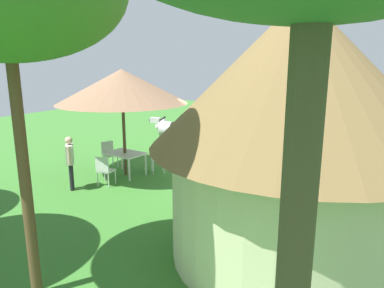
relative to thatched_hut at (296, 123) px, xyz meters
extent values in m
plane|color=#3A792D|center=(3.28, -4.03, -2.57)|extent=(36.00, 36.00, 0.00)
cylinder|color=beige|center=(0.00, 0.00, -1.51)|extent=(4.44, 4.44, 2.12)
cone|color=brown|center=(0.00, 0.00, 0.87)|extent=(5.26, 5.26, 2.63)
cylinder|color=brown|center=(6.02, -2.10, -1.40)|extent=(0.10, 0.10, 2.34)
cone|color=#906A4E|center=(6.02, -2.10, 0.30)|extent=(4.09, 4.09, 1.06)
cube|color=silver|center=(6.02, -2.10, -1.85)|extent=(1.29, 0.95, 0.04)
cylinder|color=silver|center=(5.49, -1.69, -2.22)|extent=(0.06, 0.06, 0.70)
cylinder|color=silver|center=(6.60, -1.77, -2.22)|extent=(0.06, 0.06, 0.70)
cylinder|color=silver|center=(5.44, -2.43, -2.22)|extent=(0.06, 0.06, 0.70)
cylinder|color=silver|center=(6.54, -2.51, -2.22)|extent=(0.06, 0.06, 0.70)
cube|color=white|center=(5.25, -2.84, -2.12)|extent=(0.61, 0.61, 0.04)
cube|color=white|center=(5.12, -2.97, -1.89)|extent=(0.33, 0.34, 0.45)
cylinder|color=white|center=(5.25, -2.58, -2.34)|extent=(0.04, 0.04, 0.45)
cylinder|color=white|center=(5.51, -2.85, -2.34)|extent=(0.04, 0.04, 0.45)
cylinder|color=white|center=(4.99, -2.83, -2.34)|extent=(0.04, 0.04, 0.45)
cylinder|color=white|center=(5.26, -3.10, -2.34)|extent=(0.04, 0.04, 0.45)
cube|color=silver|center=(7.02, -2.45, -2.12)|extent=(0.54, 0.55, 0.04)
cube|color=silver|center=(7.20, -2.51, -1.89)|extent=(0.18, 0.43, 0.45)
cylinder|color=silver|center=(6.79, -2.57, -2.34)|extent=(0.04, 0.04, 0.45)
cylinder|color=silver|center=(6.91, -2.21, -2.34)|extent=(0.04, 0.04, 0.45)
cylinder|color=silver|center=(7.13, -2.68, -2.34)|extent=(0.04, 0.04, 0.45)
cylinder|color=silver|center=(7.25, -2.33, -2.34)|extent=(0.04, 0.04, 0.45)
cube|color=silver|center=(5.83, -1.05, -2.12)|extent=(0.51, 0.49, 0.04)
cube|color=silver|center=(5.80, -0.87, -1.89)|extent=(0.44, 0.12, 0.45)
cylinder|color=silver|center=(6.05, -1.20, -2.34)|extent=(0.04, 0.04, 0.45)
cylinder|color=silver|center=(5.68, -1.26, -2.34)|extent=(0.04, 0.04, 0.45)
cylinder|color=silver|center=(5.99, -0.84, -2.34)|extent=(0.04, 0.04, 0.45)
cylinder|color=silver|center=(5.61, -0.91, -2.34)|extent=(0.04, 0.04, 0.45)
cylinder|color=black|center=(6.35, -0.19, -2.18)|extent=(0.11, 0.11, 0.78)
cylinder|color=black|center=(6.45, -0.28, -2.18)|extent=(0.11, 0.11, 0.78)
cube|color=silver|center=(6.40, -0.23, -1.51)|extent=(0.44, 0.43, 0.55)
cylinder|color=#DAB293|center=(6.22, -0.07, -1.49)|extent=(0.08, 0.08, 0.52)
cylinder|color=#DAB293|center=(6.57, -0.40, -1.49)|extent=(0.08, 0.08, 0.52)
sphere|color=#DAB293|center=(6.40, -0.23, -1.11)|extent=(0.21, 0.21, 0.21)
cylinder|color=black|center=(1.19, -6.65, -2.14)|extent=(0.12, 0.12, 0.85)
cylinder|color=black|center=(1.28, -6.77, -2.14)|extent=(0.12, 0.12, 0.85)
cube|color=gold|center=(1.23, -6.71, -1.42)|extent=(0.44, 0.50, 0.60)
cylinder|color=tan|center=(1.08, -6.50, -1.40)|extent=(0.09, 0.09, 0.57)
cylinder|color=tan|center=(1.39, -6.92, -1.40)|extent=(0.09, 0.09, 0.57)
sphere|color=tan|center=(1.23, -6.71, -0.98)|extent=(0.23, 0.23, 0.23)
cube|color=#D34339|center=(3.13, -3.21, -2.35)|extent=(0.59, 0.61, 0.03)
cube|color=silver|center=(3.10, -3.48, -2.11)|extent=(0.58, 0.55, 0.40)
cube|color=beige|center=(2.87, -3.23, -2.46)|extent=(0.12, 0.61, 0.22)
cube|color=beige|center=(3.38, -3.30, -2.46)|extent=(0.12, 0.61, 0.22)
cylinder|color=silver|center=(5.90, -5.15, -1.58)|extent=(1.64, 0.89, 0.62)
cylinder|color=black|center=(5.59, -5.20, -1.58)|extent=(0.19, 0.64, 0.63)
cylinder|color=black|center=(6.17, -5.10, -1.58)|extent=(0.19, 0.64, 0.63)
cylinder|color=silver|center=(6.66, -5.01, -1.40)|extent=(0.57, 0.37, 0.49)
cube|color=silver|center=(6.94, -4.96, -1.24)|extent=(0.43, 0.25, 0.20)
cube|color=black|center=(7.12, -4.93, -1.27)|extent=(0.14, 0.14, 0.12)
cube|color=black|center=(6.66, -5.01, -1.20)|extent=(0.37, 0.10, 0.28)
cylinder|color=silver|center=(6.45, -4.87, -2.19)|extent=(0.11, 0.11, 0.76)
cylinder|color=black|center=(6.45, -4.87, -2.54)|extent=(0.13, 0.13, 0.06)
cylinder|color=silver|center=(6.51, -5.21, -2.19)|extent=(0.11, 0.11, 0.76)
cylinder|color=black|center=(6.51, -5.21, -2.54)|extent=(0.13, 0.13, 0.06)
cylinder|color=silver|center=(5.29, -5.08, -2.19)|extent=(0.11, 0.11, 0.76)
cylinder|color=black|center=(5.29, -5.08, -2.54)|extent=(0.13, 0.13, 0.06)
cylinder|color=silver|center=(5.35, -5.42, -2.19)|extent=(0.11, 0.11, 0.76)
cylinder|color=black|center=(5.35, -5.42, -2.54)|extent=(0.13, 0.13, 0.06)
cylinder|color=black|center=(5.09, -5.29, -1.68)|extent=(0.24, 0.09, 0.53)
cylinder|color=silver|center=(0.01, -4.66, -1.54)|extent=(1.42, 1.72, 0.64)
cylinder|color=black|center=(-0.16, -4.39, -1.54)|extent=(0.60, 0.42, 0.65)
cylinder|color=black|center=(0.17, -4.91, -1.54)|extent=(0.60, 0.42, 0.65)
cylinder|color=silver|center=(0.45, -5.35, -1.36)|extent=(0.53, 0.61, 0.49)
cube|color=silver|center=(0.60, -5.59, -1.20)|extent=(0.37, 0.43, 0.20)
cube|color=black|center=(0.69, -5.74, -1.23)|extent=(0.17, 0.17, 0.12)
cube|color=black|center=(0.45, -5.35, -1.16)|extent=(0.23, 0.33, 0.28)
cylinder|color=silver|center=(0.49, -5.09, -2.18)|extent=(0.11, 0.11, 0.79)
cylinder|color=black|center=(0.49, -5.09, -2.54)|extent=(0.13, 0.13, 0.06)
cylinder|color=silver|center=(0.19, -5.28, -2.18)|extent=(0.11, 0.11, 0.79)
cylinder|color=black|center=(0.19, -5.28, -2.54)|extent=(0.13, 0.13, 0.06)
cylinder|color=silver|center=(-0.17, -4.04, -2.18)|extent=(0.11, 0.11, 0.79)
cylinder|color=black|center=(-0.17, -4.04, -2.54)|extent=(0.13, 0.13, 0.06)
cylinder|color=silver|center=(-0.47, -4.23, -2.18)|extent=(0.11, 0.11, 0.79)
cylinder|color=black|center=(-0.47, -4.23, -2.54)|extent=(0.13, 0.13, 0.06)
cylinder|color=black|center=(-0.45, -3.93, -1.64)|extent=(0.17, 0.23, 0.53)
cylinder|color=silver|center=(3.16, -5.71, -1.56)|extent=(1.48, 1.75, 0.63)
cylinder|color=black|center=(2.97, -5.98, -1.56)|extent=(0.58, 0.43, 0.65)
cylinder|color=black|center=(3.33, -5.45, -1.56)|extent=(0.58, 0.43, 0.65)
cylinder|color=silver|center=(3.64, -5.01, -1.38)|extent=(0.54, 0.60, 0.49)
cube|color=silver|center=(3.80, -4.78, -1.22)|extent=(0.37, 0.43, 0.20)
cube|color=black|center=(3.90, -4.63, -1.25)|extent=(0.17, 0.17, 0.12)
cube|color=black|center=(3.64, -5.01, -1.18)|extent=(0.24, 0.32, 0.28)
cylinder|color=silver|center=(3.38, -5.08, -2.18)|extent=(0.11, 0.11, 0.77)
cylinder|color=black|center=(3.38, -5.08, -2.54)|extent=(0.13, 0.13, 0.06)
cylinder|color=silver|center=(3.67, -5.27, -2.18)|extent=(0.11, 0.11, 0.77)
cylinder|color=black|center=(3.67, -5.27, -2.54)|extent=(0.13, 0.13, 0.06)
cylinder|color=silver|center=(2.66, -6.14, -2.18)|extent=(0.11, 0.11, 0.77)
cylinder|color=black|center=(2.66, -6.14, -2.54)|extent=(0.13, 0.13, 0.06)
cylinder|color=silver|center=(2.94, -6.33, -2.18)|extent=(0.11, 0.11, 0.77)
cylinder|color=black|center=(2.94, -6.33, -2.54)|extent=(0.13, 0.13, 0.06)
cylinder|color=black|center=(2.66, -6.44, -1.66)|extent=(0.17, 0.22, 0.53)
cylinder|color=brown|center=(3.04, 3.35, -0.72)|extent=(0.17, 0.17, 3.70)
cube|color=#A45949|center=(6.17, -7.58, -2.53)|extent=(1.57, 2.67, 0.08)
camera|label=1|loc=(-1.75, 6.41, 1.10)|focal=33.83mm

